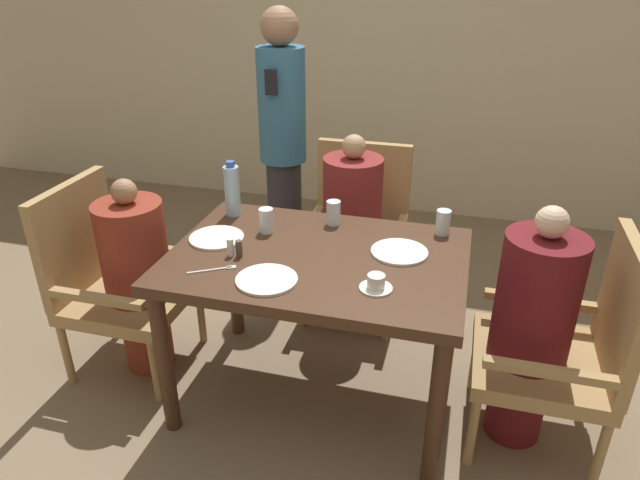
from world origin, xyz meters
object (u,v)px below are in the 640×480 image
Objects in this scene: plate_main_left at (399,252)px; plate_dessert_center at (217,238)px; glass_tall_near at (266,220)px; diner_in_left_chair at (138,276)px; diner_in_far_chair at (352,229)px; standing_host at (283,142)px; chair_far_side at (357,228)px; chair_right_side at (569,346)px; teacup_with_saucer at (376,284)px; glass_tall_mid at (443,222)px; chair_left_side at (111,277)px; plate_main_right at (267,280)px; diner_in_right_chair at (531,327)px; water_bottle at (232,190)px; glass_tall_far at (333,213)px.

plate_dessert_center is at bearing -174.34° from plate_main_left.
glass_tall_near reaches higher than plate_dessert_center.
diner_in_left_chair is 0.93× the size of diner_in_far_chair.
chair_far_side is at bearing -25.35° from standing_host.
glass_tall_near is (-0.62, 0.05, 0.05)m from plate_main_left.
chair_right_side reaches higher than teacup_with_saucer.
plate_main_left is at bearing -49.41° from standing_host.
glass_tall_mid is (0.98, 0.33, 0.05)m from plate_dessert_center.
plate_main_right is (0.93, -0.26, 0.28)m from chair_left_side.
chair_left_side reaches higher than plate_dessert_center.
teacup_with_saucer is at bearing -9.97° from diner_in_left_chair.
glass_tall_mid is at bearing 139.03° from diner_in_right_chair.
standing_host is 14.42× the size of glass_tall_mid.
glass_tall_near is at bearing -32.85° from water_bottle.
water_bottle reaches higher than chair_left_side.
diner_in_right_chair is at bearing -12.11° from water_bottle.
standing_host is at bearing 105.85° from plate_main_right.
plate_main_right is 2.13× the size of glass_tall_far.
chair_left_side is 3.91× the size of plate_main_left.
glass_tall_mid is at bearing 56.25° from plate_main_left.
plate_dessert_center is 0.56m from glass_tall_far.
teacup_with_saucer is at bearing -164.69° from chair_right_side.
chair_far_side is at bearing 67.94° from glass_tall_near.
glass_tall_far is (-0.35, 0.22, 0.05)m from plate_main_left.
diner_in_left_chair is at bearing -136.26° from chair_far_side.
water_bottle reaches higher than glass_tall_mid.
standing_host is (0.53, 1.12, 0.40)m from chair_left_side.
glass_tall_mid is (0.50, -0.36, 0.26)m from diner_in_far_chair.
diner_in_left_chair is 0.61× the size of standing_host.
water_bottle is at bearing -132.47° from chair_far_side.
water_bottle reaches higher than plate_main_right.
plate_main_right is at bearing -165.76° from diner_in_right_chair.
chair_far_side is 8.32× the size of glass_tall_near.
glass_tall_mid is at bearing -45.82° from chair_far_side.
glass_tall_far is (0.50, 0.02, -0.07)m from water_bottle.
plate_dessert_center is 0.24m from glass_tall_near.
chair_left_side reaches higher than glass_tall_far.
glass_tall_mid is at bearing 13.83° from glass_tall_near.
chair_right_side is 0.85m from teacup_with_saucer.
diner_in_far_chair is at bearing 33.86° from chair_left_side.
diner_in_far_chair is at bearing 54.90° from plate_dessert_center.
chair_far_side reaches higher than glass_tall_far.
teacup_with_saucer is at bearing -60.58° from glass_tall_far.
water_bottle is (-1.42, 0.30, 0.34)m from diner_in_right_chair.
diner_in_left_chair is 1.27m from plate_main_left.
glass_tall_mid is (1.56, 0.35, 0.33)m from chair_left_side.
water_bottle reaches higher than chair_right_side.
plate_main_right is 0.45m from glass_tall_near.
water_bottle reaches higher than chair_far_side.
water_bottle reaches higher than glass_tall_far.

